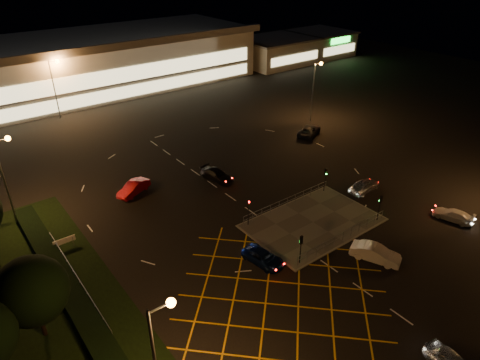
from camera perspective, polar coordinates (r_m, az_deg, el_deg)
ground at (r=48.09m, az=6.33°, el=-5.46°), size 180.00×180.00×0.00m
pedestrian_island at (r=48.14m, az=9.71°, el=-5.61°), size 14.00×9.00×0.12m
grass_verge at (r=43.54m, az=-29.21°, el=-13.94°), size 18.00×30.00×0.08m
hedge at (r=43.55m, az=-22.95°, el=-11.40°), size 2.00×26.00×1.00m
supermarket at (r=96.79m, az=-20.15°, el=14.37°), size 72.00×26.50×10.50m
retail_unit_a at (r=113.09m, az=4.82°, el=16.79°), size 18.80×14.80×6.35m
retail_unit_b at (r=124.15m, az=10.63°, el=17.53°), size 14.80×14.80×6.35m
streetlight_sw at (r=26.91m, az=-10.54°, el=-21.47°), size 1.78×0.56×10.03m
streetlight_nw at (r=50.66m, az=-28.77°, el=1.31°), size 1.78×0.56×10.03m
streetlight_ne at (r=74.10m, az=10.01°, el=12.55°), size 1.78×0.56×10.03m
streetlight_far_left at (r=80.95m, az=-23.40°, el=12.04°), size 1.78×0.56×10.03m
streetlight_far_right at (r=99.71m, az=-0.52°, el=17.19°), size 1.78×0.56×10.03m
signal_sw at (r=40.99m, az=8.13°, el=-8.43°), size 0.28×0.30×3.15m
signal_se at (r=49.01m, az=18.18°, el=-2.89°), size 0.28×0.30×3.15m
signal_nw at (r=45.79m, az=1.12°, el=-3.66°), size 0.28×0.30×3.15m
signal_ne at (r=53.09m, az=11.33°, el=0.67°), size 0.28×0.30×3.15m
tree_e at (r=36.04m, az=-26.01°, el=-13.14°), size 5.40×5.40×7.35m
car_queue_white at (r=44.02m, az=17.62°, el=-9.30°), size 3.48×5.03×1.57m
car_left_blue at (r=41.86m, az=3.12°, el=-10.27°), size 2.69×4.70×1.23m
car_far_dkgrey at (r=55.67m, az=-3.09°, el=0.70°), size 2.95×5.16×1.41m
car_right_silver at (r=55.12m, az=16.22°, el=-0.73°), size 4.71×2.07×1.58m
car_circ_red at (r=54.11m, az=-14.00°, el=-1.02°), size 4.89×3.38×1.53m
car_east_grey at (r=69.83m, az=9.21°, el=6.52°), size 6.02×4.65×1.52m
car_approach_white at (r=53.29m, az=26.55°, el=-4.19°), size 2.70×4.55×1.24m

